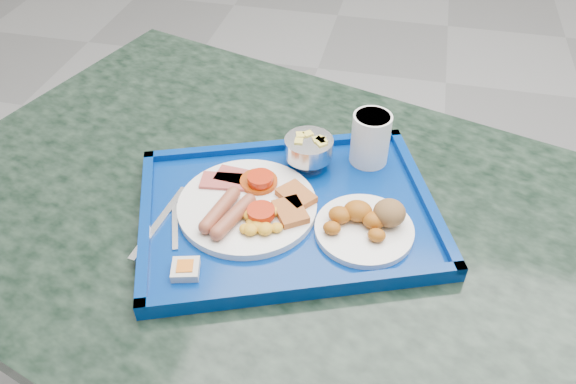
# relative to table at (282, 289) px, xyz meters

# --- Properties ---
(floor) EXTENTS (6.00, 6.00, 0.00)m
(floor) POSITION_rel_table_xyz_m (0.40, 0.61, -0.61)
(floor) COLOR gray
(floor) RESTS_ON ground
(table) EXTENTS (1.52, 1.23, 0.82)m
(table) POSITION_rel_table_xyz_m (0.00, 0.00, 0.00)
(table) COLOR gray
(table) RESTS_ON floor
(tray) EXTENTS (0.59, 0.52, 0.03)m
(tray) POSITION_rel_table_xyz_m (0.01, -0.01, 0.22)
(tray) COLOR navy
(tray) RESTS_ON table
(main_plate) EXTENTS (0.24, 0.24, 0.04)m
(main_plate) POSITION_rel_table_xyz_m (-0.05, -0.02, 0.24)
(main_plate) COLOR white
(main_plate) RESTS_ON tray
(bread_plate) EXTENTS (0.16, 0.16, 0.05)m
(bread_plate) POSITION_rel_table_xyz_m (0.15, -0.02, 0.24)
(bread_plate) COLOR white
(bread_plate) RESTS_ON tray
(fruit_bowl) EXTENTS (0.09, 0.09, 0.06)m
(fruit_bowl) POSITION_rel_table_xyz_m (0.02, 0.12, 0.27)
(fruit_bowl) COLOR #ADADAF
(fruit_bowl) RESTS_ON tray
(juice_cup) EXTENTS (0.07, 0.07, 0.10)m
(juice_cup) POSITION_rel_table_xyz_m (0.13, 0.16, 0.28)
(juice_cup) COLOR white
(juice_cup) RESTS_ON tray
(spoon) EXTENTS (0.07, 0.15, 0.01)m
(spoon) POSITION_rel_table_xyz_m (-0.14, -0.03, 0.23)
(spoon) COLOR #ADADAF
(spoon) RESTS_ON tray
(knife) EXTENTS (0.03, 0.18, 0.00)m
(knife) POSITION_rel_table_xyz_m (-0.19, -0.08, 0.23)
(knife) COLOR #ADADAF
(knife) RESTS_ON tray
(jam_packet) EXTENTS (0.05, 0.05, 0.02)m
(jam_packet) POSITION_rel_table_xyz_m (-0.11, -0.18, 0.24)
(jam_packet) COLOR silver
(jam_packet) RESTS_ON tray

